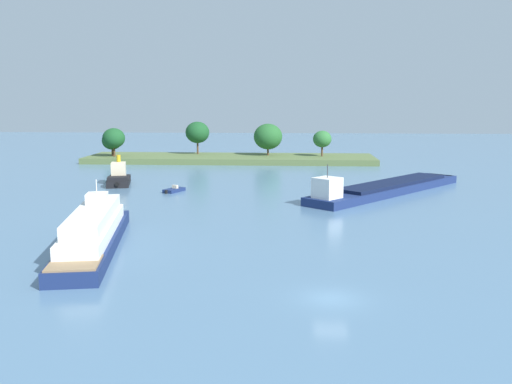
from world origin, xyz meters
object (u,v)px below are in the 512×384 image
object	(u,v)px
cargo_barge	(385,188)
tugboat	(119,177)
white_riverboat	(94,231)
fishing_skiff	(174,190)

from	to	relation	value
cargo_barge	tugboat	world-z (taller)	cargo_barge
white_riverboat	tugboat	distance (m)	41.98
white_riverboat	tugboat	size ratio (longest dim) A/B	2.67
cargo_barge	white_riverboat	xyz separation A→B (m)	(-34.00, -34.23, 0.77)
cargo_barge	fishing_skiff	world-z (taller)	cargo_barge
cargo_barge	tugboat	bearing A→B (deg)	171.50
tugboat	white_riverboat	bearing A→B (deg)	-76.32
cargo_barge	fishing_skiff	xyz separation A→B (m)	(-33.01, -0.23, -0.63)
cargo_barge	fishing_skiff	bearing A→B (deg)	-179.60
tugboat	fishing_skiff	bearing A→B (deg)	-31.90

